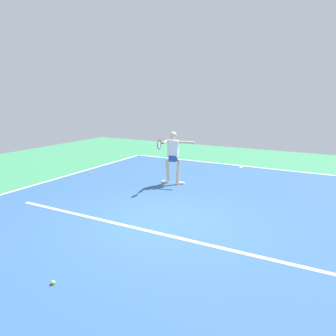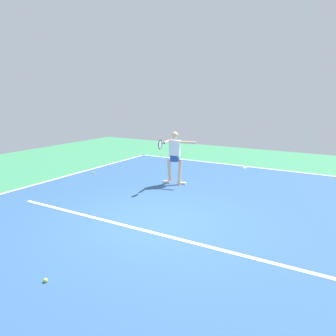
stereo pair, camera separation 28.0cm
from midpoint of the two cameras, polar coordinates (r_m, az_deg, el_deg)
The scene contains 9 objects.
ground_plane at distance 7.39m, azimuth -2.39°, elevation -9.67°, with size 22.67×22.67×0.00m, color #388456.
court_surface at distance 7.39m, azimuth -2.39°, elevation -9.66°, with size 10.38×13.69×0.00m, color #2D5484.
court_line_baseline_near at distance 13.43m, azimuth 12.67°, elevation 0.37°, with size 10.38×0.10×0.01m, color white.
court_line_sideline_right at distance 10.83m, azimuth -26.47°, elevation -3.67°, with size 0.10×13.69×0.01m, color white.
court_line_service at distance 6.96m, azimuth -4.78°, elevation -11.16°, with size 7.78×0.10×0.01m, color white.
court_line_centre_mark at distance 13.24m, azimuth 12.43°, elevation 0.21°, with size 0.10×0.30×0.01m, color white.
tennis_player at distance 10.23m, azimuth 0.10°, elevation 2.46°, with size 1.08×1.23×1.72m.
tennis_ball_near_player at distance 12.05m, azimuth -14.45°, elevation -0.99°, with size 0.07×0.07×0.07m, color yellow.
tennis_ball_near_service_line at distance 5.52m, azimuth -21.40°, elevation -18.58°, with size 0.07×0.07×0.07m, color #C6E53D.
Camera 1 is at (-3.41, 5.92, 2.83)m, focal length 34.00 mm.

